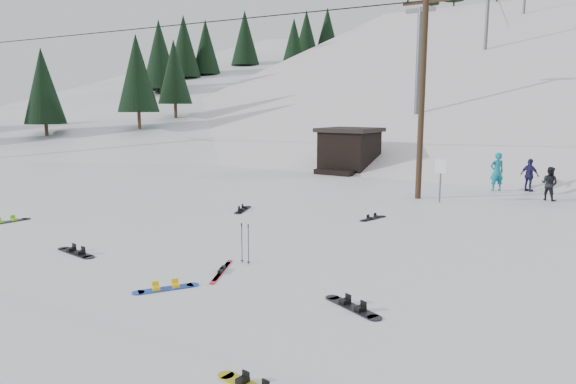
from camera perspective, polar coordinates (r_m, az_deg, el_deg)
The scene contains 21 objects.
ground at distance 13.21m, azimuth -16.16°, elevation -8.72°, with size 200.00×200.00×0.00m, color white.
ski_slope at distance 65.72m, azimuth 24.32°, elevation -5.56°, with size 60.00×75.00×45.00m, color white.
ridge_left at distance 73.83m, azimuth -5.35°, elevation -2.37°, with size 34.00×85.00×38.00m, color white.
treeline_left at distance 65.05m, azimuth -8.59°, elevation 5.76°, with size 20.00×64.00×10.00m, color black, non-canonical shape.
treeline_crest at distance 94.58m, azimuth 28.00°, elevation 5.88°, with size 50.00×6.00×10.00m, color black, non-canonical shape.
utility_pole at distance 23.32m, azimuth 14.69°, elevation 10.72°, with size 2.00×0.26×9.00m.
trail_sign at distance 22.73m, azimuth 16.60°, elevation 2.07°, with size 0.50×0.09×1.85m.
lift_hut at distance 32.57m, azimuth 6.81°, elevation 4.66°, with size 3.40×4.10×2.75m.
lift_tower_near at distance 40.58m, azimuth 14.32°, elevation 14.55°, with size 2.20×0.36×8.00m.
lift_tower_mid at distance 60.48m, azimuth 21.31°, elevation 18.63°, with size 2.20×0.36×8.00m.
hero_snowboard at distance 11.98m, azimuth -13.40°, elevation -10.35°, with size 0.91×1.31×0.10m.
hero_skis at distance 12.93m, azimuth -7.39°, elevation -8.68°, with size 0.94×1.72×0.10m.
ski_poles at distance 13.41m, azimuth -4.79°, elevation -5.68°, with size 0.29×0.08×1.06m.
board_scatter_a at distance 15.56m, azimuth -22.51°, elevation -6.20°, with size 1.69×0.46×0.12m.
board_scatter_b at distance 20.35m, azimuth -5.03°, elevation -1.95°, with size 0.80×1.52×0.11m.
board_scatter_c at distance 20.72m, azimuth -28.77°, elevation -2.89°, with size 0.43×1.62×0.11m.
board_scatter_d at distance 10.74m, azimuth 7.18°, elevation -12.53°, with size 1.49×0.78×0.11m.
board_scatter_f at distance 18.98m, azimuth 9.43°, elevation -2.89°, with size 0.53×1.36×0.10m.
skier_teal at distance 26.83m, azimuth 22.19°, elevation 2.09°, with size 0.68×0.45×1.87m, color #0D758A.
skier_dark at distance 25.05m, azimuth 27.04°, elevation 0.84°, with size 0.72×0.56×1.48m, color black.
skier_navy at distance 27.27m, azimuth 25.26°, elevation 1.70°, with size 0.93×0.39×1.59m, color #1C1C46.
Camera 1 is at (9.72, -7.99, 4.03)m, focal length 32.00 mm.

